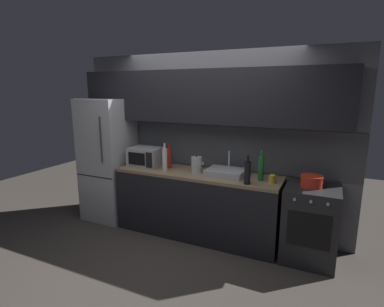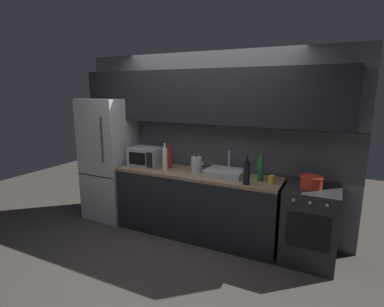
{
  "view_description": "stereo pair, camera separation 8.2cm",
  "coord_description": "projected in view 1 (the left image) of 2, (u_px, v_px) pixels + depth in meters",
  "views": [
    {
      "loc": [
        1.59,
        -2.65,
        1.99
      ],
      "look_at": [
        -0.07,
        0.9,
        1.15
      ],
      "focal_mm": 28.06,
      "sensor_mm": 36.0,
      "label": 1
    },
    {
      "loc": [
        1.66,
        -2.62,
        1.99
      ],
      "look_at": [
        -0.07,
        0.9,
        1.15
      ],
      "focal_mm": 28.06,
      "sensor_mm": 36.0,
      "label": 2
    }
  ],
  "objects": [
    {
      "name": "wine_bottle_white",
      "position": [
        165.0,
        159.0,
        4.08
      ],
      "size": [
        0.07,
        0.07,
        0.38
      ],
      "color": "silver",
      "rests_on": "counter_run"
    },
    {
      "name": "wine_bottle_green",
      "position": [
        261.0,
        168.0,
        3.65
      ],
      "size": [
        0.07,
        0.07,
        0.37
      ],
      "color": "#1E6B2D",
      "rests_on": "counter_run"
    },
    {
      "name": "back_wall",
      "position": [
        206.0,
        122.0,
        4.16
      ],
      "size": [
        3.98,
        0.44,
        2.5
      ],
      "color": "slate",
      "rests_on": "ground"
    },
    {
      "name": "ground_plane",
      "position": [
        164.0,
        268.0,
        3.42
      ],
      "size": [
        10.0,
        10.0,
        0.0
      ],
      "primitive_type": "plane",
      "color": "#3D3833"
    },
    {
      "name": "kettle",
      "position": [
        197.0,
        165.0,
        3.99
      ],
      "size": [
        0.18,
        0.14,
        0.24
      ],
      "color": "#B7BABF",
      "rests_on": "counter_run"
    },
    {
      "name": "counter_run",
      "position": [
        197.0,
        204.0,
        4.13
      ],
      "size": [
        2.24,
        0.6,
        0.9
      ],
      "color": "black",
      "rests_on": "ground"
    },
    {
      "name": "sink_basin",
      "position": [
        226.0,
        172.0,
        3.89
      ],
      "size": [
        0.48,
        0.38,
        0.3
      ],
      "color": "#ADAFB5",
      "rests_on": "counter_run"
    },
    {
      "name": "refrigerator",
      "position": [
        108.0,
        159.0,
        4.65
      ],
      "size": [
        0.68,
        0.69,
        1.86
      ],
      "color": "#B7BABF",
      "rests_on": "ground"
    },
    {
      "name": "cooking_pot",
      "position": [
        312.0,
        181.0,
        3.42
      ],
      "size": [
        0.25,
        0.25,
        0.13
      ],
      "color": "red",
      "rests_on": "oven_range"
    },
    {
      "name": "wine_bottle_red",
      "position": [
        169.0,
        158.0,
        4.23
      ],
      "size": [
        0.07,
        0.07,
        0.35
      ],
      "color": "#A82323",
      "rests_on": "counter_run"
    },
    {
      "name": "microwave",
      "position": [
        146.0,
        157.0,
        4.36
      ],
      "size": [
        0.46,
        0.35,
        0.27
      ],
      "color": "#A8AAAF",
      "rests_on": "counter_run"
    },
    {
      "name": "mug_yellow",
      "position": [
        272.0,
        179.0,
        3.57
      ],
      "size": [
        0.07,
        0.07,
        0.1
      ],
      "primitive_type": "cylinder",
      "color": "gold",
      "rests_on": "counter_run"
    },
    {
      "name": "wine_bottle_dark",
      "position": [
        247.0,
        172.0,
        3.51
      ],
      "size": [
        0.08,
        0.08,
        0.34
      ],
      "color": "black",
      "rests_on": "counter_run"
    },
    {
      "name": "oven_range",
      "position": [
        310.0,
        223.0,
        3.52
      ],
      "size": [
        0.6,
        0.62,
        0.9
      ],
      "color": "#232326",
      "rests_on": "ground"
    }
  ]
}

